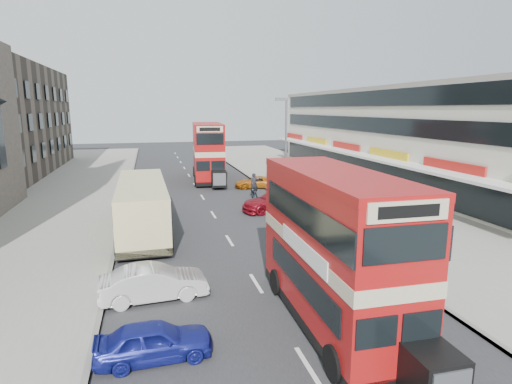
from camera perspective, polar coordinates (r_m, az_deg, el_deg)
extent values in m
plane|color=#28282B|center=(16.30, 1.83, -15.17)|extent=(160.00, 160.00, 0.00)
cube|color=#28282B|center=(35.00, -7.35, -0.72)|extent=(12.00, 90.00, 0.01)
cube|color=gray|center=(38.30, 10.76, 0.33)|extent=(12.00, 90.00, 0.15)
cube|color=gray|center=(35.63, -26.87, -1.54)|extent=(12.00, 90.00, 0.15)
cube|color=gray|center=(34.80, -17.36, -1.10)|extent=(0.20, 90.00, 0.16)
cube|color=gray|center=(36.21, 2.27, -0.11)|extent=(0.20, 90.00, 0.16)
cube|color=beige|center=(43.41, 19.52, 7.05)|extent=(8.00, 46.00, 9.00)
cube|color=black|center=(41.59, 14.61, 3.16)|extent=(0.10, 44.00, 2.40)
cube|color=gray|center=(43.36, 19.94, 13.12)|extent=(8.20, 46.20, 0.40)
cube|color=white|center=(41.02, 13.66, 5.06)|extent=(1.80, 44.00, 0.20)
cylinder|color=slate|center=(33.89, 4.11, 5.79)|extent=(0.16, 0.16, 8.00)
cube|color=slate|center=(33.62, 3.54, 12.58)|extent=(1.00, 0.20, 0.25)
cube|color=black|center=(15.26, 10.21, -15.83)|extent=(2.65, 8.09, 0.35)
cube|color=#9B110E|center=(14.75, 10.38, -11.65)|extent=(2.63, 8.09, 2.22)
cube|color=beige|center=(14.31, 10.56, -7.00)|extent=(2.68, 8.13, 0.45)
cube|color=#9B110E|center=(13.98, 10.74, -2.29)|extent=(2.63, 8.09, 2.11)
cube|color=#9B110E|center=(13.76, 10.92, 2.32)|extent=(2.65, 8.11, 0.25)
cube|color=black|center=(11.83, 23.14, -22.24)|extent=(1.23, 1.23, 1.31)
cube|color=black|center=(43.14, -6.54, 2.11)|extent=(3.54, 9.09, 0.39)
cube|color=#9B110E|center=(42.95, -6.58, 3.86)|extent=(3.52, 9.09, 2.44)
cube|color=beige|center=(42.79, -6.63, 5.70)|extent=(3.57, 9.13, 0.50)
cube|color=#9B110E|center=(42.68, -6.67, 7.48)|extent=(3.52, 9.09, 2.33)
cube|color=#9B110E|center=(42.62, -6.71, 9.17)|extent=(3.54, 9.11, 0.28)
cube|color=black|center=(38.05, -5.10, 1.83)|extent=(1.45, 1.44, 1.44)
cube|color=black|center=(25.89, -15.18, -4.39)|extent=(2.87, 10.71, 0.43)
cube|color=beige|center=(25.59, -15.32, -1.74)|extent=(2.85, 10.71, 2.77)
imported|color=navy|center=(13.30, -13.82, -19.23)|extent=(3.47, 1.51, 1.17)
imported|color=silver|center=(16.90, -13.84, -12.00)|extent=(4.19, 1.73, 1.35)
imported|color=maroon|center=(30.00, 2.94, -1.20)|extent=(5.45, 2.79, 1.51)
imported|color=#C86C14|center=(38.71, -0.06, 1.35)|extent=(4.09, 2.24, 1.09)
imported|color=gray|center=(30.63, 8.55, -0.41)|extent=(0.71, 0.49, 1.88)
imported|color=gray|center=(33.91, -0.24, -0.24)|extent=(0.63, 1.75, 0.91)
imported|color=black|center=(33.76, -0.25, 1.07)|extent=(0.66, 0.44, 1.79)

